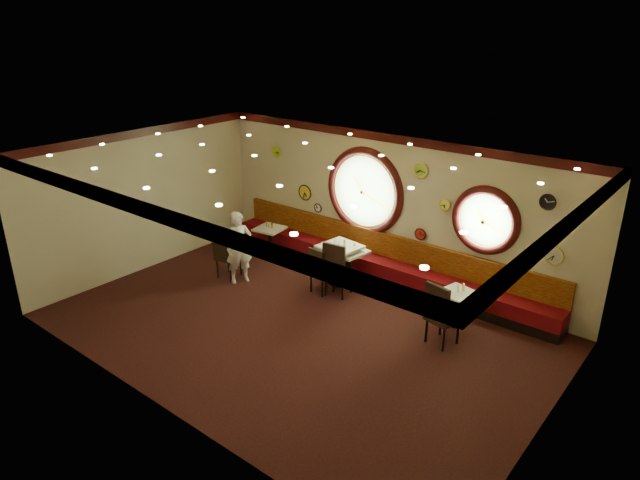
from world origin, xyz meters
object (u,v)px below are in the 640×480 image
Objects in this scene: condiment_b_bottle at (344,243)px; condiment_d_salt at (458,288)px; table_d at (457,304)px; table_a at (270,238)px; condiment_d_bottle at (463,287)px; table_b at (340,260)px; chair_c at (336,266)px; condiment_c_pepper at (349,248)px; chair_b at (319,268)px; condiment_b_salt at (334,242)px; waiter at (239,247)px; condiment_a_salt at (266,225)px; condiment_a_pepper at (269,226)px; condiment_a_bottle at (272,225)px; condiment_b_pepper at (338,244)px; chair_d at (440,311)px; table_c at (348,263)px; condiment_d_pepper at (458,290)px; chair_a at (225,251)px; condiment_c_bottle at (355,246)px; condiment_c_salt at (347,246)px.

condiment_d_salt is at bearing 0.07° from condiment_b_bottle.
table_a is at bearing 177.53° from table_d.
condiment_d_bottle reaches higher than condiment_d_salt.
table_b is (2.24, -0.19, 0.11)m from table_a.
chair_c is 5.06× the size of condiment_d_bottle.
table_a is at bearing 178.90° from condiment_c_pepper.
chair_b reaches higher than condiment_b_salt.
condiment_a_salt is at bearing 50.66° from waiter.
condiment_a_bottle is at bearing 36.44° from condiment_a_pepper.
condiment_b_pepper reaches higher than condiment_c_pepper.
condiment_b_pepper reaches higher than table_b.
chair_b reaches higher than condiment_b_pepper.
table_b reaches higher than condiment_a_bottle.
chair_d is 5.35m from condiment_a_salt.
table_c is 2.63m from condiment_d_pepper.
condiment_d_pepper reaches higher than table_a.
chair_a is 2.18m from chair_b.
chair_b is at bearing -167.18° from table_d.
condiment_c_bottle reaches higher than condiment_a_pepper.
table_b reaches higher than condiment_d_pepper.
condiment_d_pepper is 4.97m from condiment_a_bottle.
condiment_a_pepper is at bearing 178.52° from condiment_d_salt.
condiment_d_salt is (2.74, 0.03, 0.18)m from table_b.
condiment_a_salt is 0.56× the size of condiment_b_bottle.
chair_b is at bearing -88.96° from condiment_b_pepper.
condiment_d_pepper is at bearing -5.58° from condiment_c_bottle.
condiment_c_pepper reaches higher than condiment_d_pepper.
condiment_c_bottle is (0.24, 0.21, 0.30)m from table_b.
table_a is at bearing 177.48° from condiment_d_pepper.
condiment_a_salt reaches higher than table_c.
condiment_b_bottle reaches higher than condiment_c_bottle.
condiment_c_bottle is at bearing 176.92° from condiment_d_bottle.
table_b is 2.18m from waiter.
table_b is at bearing 8.18° from condiment_b_pepper.
chair_a reaches higher than chair_b.
condiment_b_salt is at bearing 107.10° from chair_b.
condiment_c_bottle is at bearing 51.54° from condiment_b_bottle.
chair_b is at bearing -170.26° from chair_c.
condiment_b_salt is 0.06× the size of waiter.
condiment_c_salt is at bearing 68.91° from condiment_b_pepper.
condiment_b_pepper reaches higher than condiment_a_bottle.
chair_c reaches higher than condiment_c_bottle.
condiment_c_bottle is (2.50, 0.05, 0.11)m from condiment_a_pepper.
condiment_d_pepper is (2.81, -0.03, -0.19)m from condiment_b_pepper.
waiter is at bearing -163.32° from chair_d.
condiment_c_bottle is at bearing 38.69° from condiment_c_pepper.
waiter reaches higher than condiment_a_pepper.
condiment_b_bottle is 1.02× the size of condiment_c_bottle.
chair_a is 6.65× the size of condiment_c_pepper.
condiment_b_salt is at bearing -157.07° from condiment_c_pepper.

